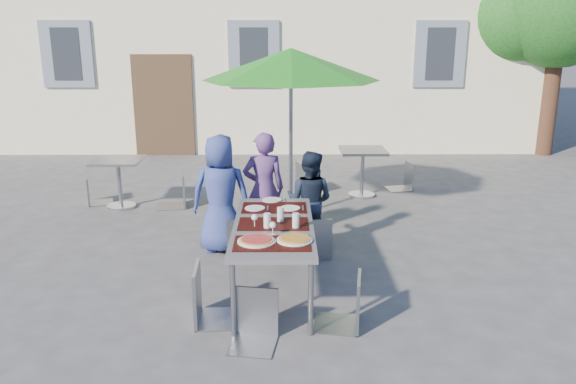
{
  "coord_description": "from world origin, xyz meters",
  "views": [
    {
      "loc": [
        0.64,
        -4.9,
        2.58
      ],
      "look_at": [
        0.69,
        1.35,
        0.83
      ],
      "focal_mm": 35.0,
      "sensor_mm": 36.0,
      "label": 1
    }
  ],
  "objects_px": {
    "pizza_near_right": "(295,239)",
    "chair_2": "(313,212)",
    "bg_chair_r_0": "(176,170)",
    "child_1": "(264,189)",
    "chair_1": "(287,209)",
    "cafe_table_0": "(119,174)",
    "pizza_near_left": "(257,240)",
    "dining_table": "(273,229)",
    "chair_4": "(348,271)",
    "chair_0": "(243,213)",
    "patio_umbrella": "(291,66)",
    "bg_chair_l_1": "(307,159)",
    "chair_3": "(207,260)",
    "bg_chair_l_0": "(92,174)",
    "child_0": "(221,194)",
    "cafe_table_1": "(363,163)",
    "child_2": "(310,201)",
    "bg_chair_r_1": "(405,160)",
    "chair_5": "(254,287)"
  },
  "relations": [
    {
      "from": "chair_1",
      "to": "bg_chair_r_1",
      "type": "height_order",
      "value": "chair_1"
    },
    {
      "from": "chair_2",
      "to": "bg_chair_l_1",
      "type": "height_order",
      "value": "bg_chair_l_1"
    },
    {
      "from": "pizza_near_right",
      "to": "child_1",
      "type": "relative_size",
      "value": 0.23
    },
    {
      "from": "chair_4",
      "to": "cafe_table_1",
      "type": "distance_m",
      "value": 4.39
    },
    {
      "from": "dining_table",
      "to": "bg_chair_r_1",
      "type": "xyz_separation_m",
      "value": [
        2.19,
        4.07,
        -0.17
      ]
    },
    {
      "from": "pizza_near_right",
      "to": "chair_3",
      "type": "height_order",
      "value": "chair_3"
    },
    {
      "from": "child_1",
      "to": "cafe_table_0",
      "type": "height_order",
      "value": "child_1"
    },
    {
      "from": "chair_0",
      "to": "patio_umbrella",
      "type": "distance_m",
      "value": 2.32
    },
    {
      "from": "chair_3",
      "to": "cafe_table_1",
      "type": "height_order",
      "value": "chair_3"
    },
    {
      "from": "child_1",
      "to": "cafe_table_0",
      "type": "distance_m",
      "value": 2.78
    },
    {
      "from": "child_1",
      "to": "chair_1",
      "type": "height_order",
      "value": "child_1"
    },
    {
      "from": "child_0",
      "to": "pizza_near_left",
      "type": "bearing_deg",
      "value": 107.1
    },
    {
      "from": "child_1",
      "to": "chair_1",
      "type": "xyz_separation_m",
      "value": [
        0.29,
        -0.48,
        -0.11
      ]
    },
    {
      "from": "bg_chair_l_1",
      "to": "chair_0",
      "type": "bearing_deg",
      "value": -107.39
    },
    {
      "from": "chair_3",
      "to": "child_2",
      "type": "bearing_deg",
      "value": 61.38
    },
    {
      "from": "chair_1",
      "to": "bg_chair_r_0",
      "type": "height_order",
      "value": "chair_1"
    },
    {
      "from": "chair_3",
      "to": "bg_chair_l_1",
      "type": "height_order",
      "value": "chair_3"
    },
    {
      "from": "patio_umbrella",
      "to": "bg_chair_r_0",
      "type": "bearing_deg",
      "value": 162.73
    },
    {
      "from": "chair_1",
      "to": "bg_chair_l_0",
      "type": "distance_m",
      "value": 3.81
    },
    {
      "from": "child_2",
      "to": "cafe_table_0",
      "type": "relative_size",
      "value": 1.62
    },
    {
      "from": "pizza_near_left",
      "to": "chair_2",
      "type": "bearing_deg",
      "value": 68.03
    },
    {
      "from": "chair_4",
      "to": "cafe_table_1",
      "type": "relative_size",
      "value": 1.17
    },
    {
      "from": "bg_chair_l_0",
      "to": "patio_umbrella",
      "type": "bearing_deg",
      "value": -12.66
    },
    {
      "from": "bg_chair_r_0",
      "to": "chair_2",
      "type": "bearing_deg",
      "value": -46.76
    },
    {
      "from": "chair_1",
      "to": "chair_4",
      "type": "xyz_separation_m",
      "value": [
        0.54,
        -1.66,
        -0.07
      ]
    },
    {
      "from": "child_1",
      "to": "patio_umbrella",
      "type": "distance_m",
      "value": 1.86
    },
    {
      "from": "pizza_near_left",
      "to": "cafe_table_0",
      "type": "distance_m",
      "value": 4.21
    },
    {
      "from": "chair_2",
      "to": "bg_chair_l_1",
      "type": "distance_m",
      "value": 2.84
    },
    {
      "from": "pizza_near_left",
      "to": "child_2",
      "type": "bearing_deg",
      "value": 72.33
    },
    {
      "from": "patio_umbrella",
      "to": "cafe_table_0",
      "type": "xyz_separation_m",
      "value": [
        -2.63,
        0.48,
        -1.65
      ]
    },
    {
      "from": "pizza_near_right",
      "to": "chair_2",
      "type": "xyz_separation_m",
      "value": [
        0.24,
        1.44,
        -0.2
      ]
    },
    {
      "from": "pizza_near_left",
      "to": "cafe_table_0",
      "type": "relative_size",
      "value": 0.46
    },
    {
      "from": "pizza_near_left",
      "to": "chair_3",
      "type": "bearing_deg",
      "value": -170.21
    },
    {
      "from": "dining_table",
      "to": "bg_chair_r_1",
      "type": "height_order",
      "value": "bg_chair_r_1"
    },
    {
      "from": "chair_4",
      "to": "bg_chair_r_0",
      "type": "height_order",
      "value": "bg_chair_r_0"
    },
    {
      "from": "chair_0",
      "to": "patio_umbrella",
      "type": "height_order",
      "value": "patio_umbrella"
    },
    {
      "from": "pizza_near_left",
      "to": "pizza_near_right",
      "type": "relative_size",
      "value": 1.06
    },
    {
      "from": "pizza_near_right",
      "to": "bg_chair_r_0",
      "type": "height_order",
      "value": "bg_chair_r_0"
    },
    {
      "from": "pizza_near_left",
      "to": "cafe_table_0",
      "type": "xyz_separation_m",
      "value": [
        -2.28,
        3.54,
        -0.24
      ]
    },
    {
      "from": "cafe_table_1",
      "to": "pizza_near_left",
      "type": "bearing_deg",
      "value": -110.43
    },
    {
      "from": "child_0",
      "to": "cafe_table_1",
      "type": "distance_m",
      "value": 3.2
    },
    {
      "from": "chair_3",
      "to": "cafe_table_0",
      "type": "bearing_deg",
      "value": 116.9
    },
    {
      "from": "chair_5",
      "to": "chair_0",
      "type": "bearing_deg",
      "value": 96.68
    },
    {
      "from": "pizza_near_right",
      "to": "bg_chair_r_0",
      "type": "distance_m",
      "value": 3.99
    },
    {
      "from": "cafe_table_0",
      "to": "bg_chair_l_0",
      "type": "height_order",
      "value": "bg_chair_l_0"
    },
    {
      "from": "child_0",
      "to": "child_1",
      "type": "distance_m",
      "value": 0.57
    },
    {
      "from": "chair_3",
      "to": "chair_1",
      "type": "bearing_deg",
      "value": 64.65
    },
    {
      "from": "dining_table",
      "to": "chair_4",
      "type": "height_order",
      "value": "chair_4"
    },
    {
      "from": "cafe_table_0",
      "to": "child_1",
      "type": "bearing_deg",
      "value": -34.68
    },
    {
      "from": "pizza_near_right",
      "to": "bg_chair_l_1",
      "type": "height_order",
      "value": "bg_chair_l_1"
    }
  ]
}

